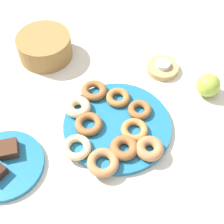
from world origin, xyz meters
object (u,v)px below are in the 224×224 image
donut_3 (103,163)px  tealight (163,64)px  donut_plate (117,126)px  donut_4 (78,107)px  cake_plate (5,165)px  donut_9 (77,147)px  donut_0 (150,148)px  candle_holder (162,68)px  donut_1 (89,124)px  basket (45,47)px  apple (208,85)px  donut_5 (124,148)px  donut_2 (94,91)px  donut_6 (140,110)px  brownie_far (8,149)px  donut_8 (134,130)px  donut_7 (118,98)px

donut_3 → tealight: bearing=28.3°
donut_plate → donut_4: (-0.07, 0.12, 0.02)m
donut_4 → cake_plate: donut_4 is taller
donut_4 → donut_9: donut_4 is taller
donut_0 → candle_holder: bearing=44.5°
donut_1 → tealight: donut_1 is taller
donut_1 → basket: 0.38m
donut_0 → apple: apple is taller
donut_5 → apple: size_ratio=1.05×
donut_3 → apple: 0.45m
donut_2 → donut_4: donut_4 is taller
donut_6 → brownie_far: (-0.41, 0.10, 0.00)m
donut_4 → basket: bearing=83.3°
donut_5 → apple: 0.37m
apple → donut_plate: bearing=171.1°
donut_0 → donut_8: bearing=88.0°
donut_0 → donut_8: 0.08m
brownie_far → donut_4: bearing=4.6°
donut_0 → brownie_far: 0.41m
donut_5 → donut_8: (0.06, 0.03, -0.00)m
brownie_far → donut_2: bearing=9.1°
brownie_far → apple: bearing=-12.8°
donut_2 → donut_9: bearing=-135.1°
donut_9 → donut_3: bearing=-66.6°
donut_0 → donut_3: (-0.14, 0.04, -0.00)m
donut_0 → apple: size_ratio=1.05×
donut_8 → candle_holder: size_ratio=0.73×
donut_3 → candle_holder: 0.44m
donut_5 → candle_holder: (0.31, 0.20, -0.02)m
donut_6 → donut_9: bearing=-178.0°
donut_plate → donut_9: (-0.15, -0.01, 0.02)m
donut_4 → donut_7: bearing=-15.7°
donut_2 → candle_holder: donut_2 is taller
donut_0 → cake_plate: 0.42m
donut_5 → tealight: bearing=33.1°
donut_plate → donut_5: bearing=-112.3°
donut_5 → brownie_far: size_ratio=1.52×
donut_3 → candle_holder: bearing=28.3°
cake_plate → tealight: size_ratio=4.38×
donut_0 → donut_2: bearing=93.5°
cake_plate → brownie_far: 0.05m
donut_6 → donut_9: size_ratio=0.87×
donut_0 → tealight: (0.25, 0.25, -0.00)m
donut_1 → donut_3: bearing=-104.5°
donut_5 → cake_plate: bearing=153.4°
donut_8 → apple: (0.31, 0.00, 0.01)m
donut_1 → donut_2: (0.09, 0.11, 0.00)m
donut_9 → donut_7: bearing=23.0°
donut_0 → donut_5: (-0.06, 0.04, -0.00)m
cake_plate → brownie_far: size_ratio=4.11×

